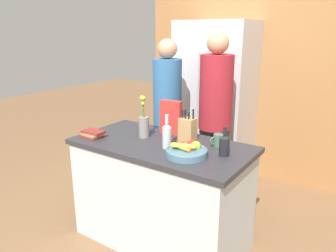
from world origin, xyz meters
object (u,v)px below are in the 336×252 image
(flower_vase, at_px, (144,124))
(person_at_sink, at_px, (167,111))
(refrigerator, at_px, (215,103))
(coffee_mug, at_px, (218,140))
(fruit_bowl, at_px, (187,150))
(book_stack, at_px, (93,134))
(bottle_vinegar, at_px, (167,135))
(person_in_blue, at_px, (215,113))
(knife_block, at_px, (188,129))
(bottle_oil, at_px, (224,144))
(cereal_box, at_px, (171,117))

(flower_vase, height_order, person_at_sink, person_at_sink)
(refrigerator, bearing_deg, coffee_mug, -62.55)
(fruit_bowl, bearing_deg, book_stack, -174.05)
(refrigerator, distance_m, bottle_vinegar, 1.53)
(person_at_sink, xyz_separation_m, person_in_blue, (0.51, 0.06, 0.03))
(fruit_bowl, bearing_deg, refrigerator, 109.50)
(knife_block, xyz_separation_m, person_in_blue, (-0.04, 0.57, 0.01))
(refrigerator, bearing_deg, bottle_vinegar, -77.31)
(refrigerator, relative_size, person_at_sink, 1.11)
(book_stack, bearing_deg, bottle_oil, 12.23)
(cereal_box, relative_size, book_stack, 1.53)
(person_in_blue, bearing_deg, coffee_mug, -46.99)
(bottle_oil, height_order, person_in_blue, person_in_blue)
(knife_block, distance_m, person_in_blue, 0.57)
(person_in_blue, bearing_deg, bottle_vinegar, -75.64)
(fruit_bowl, xyz_separation_m, flower_vase, (-0.51, 0.15, 0.08))
(flower_vase, height_order, book_stack, flower_vase)
(bottle_vinegar, distance_m, person_at_sink, 0.91)
(book_stack, distance_m, bottle_vinegar, 0.68)
(knife_block, bearing_deg, book_stack, -151.28)
(bottle_vinegar, bearing_deg, fruit_bowl, -11.98)
(fruit_bowl, bearing_deg, bottle_vinegar, 168.02)
(person_in_blue, bearing_deg, book_stack, -110.50)
(cereal_box, height_order, bottle_vinegar, cereal_box)
(fruit_bowl, xyz_separation_m, knife_block, (-0.17, 0.29, 0.06))
(flower_vase, distance_m, bottle_vinegar, 0.33)
(person_in_blue, bearing_deg, cereal_box, -94.98)
(knife_block, distance_m, bottle_oil, 0.42)
(fruit_bowl, distance_m, bottle_oil, 0.27)
(refrigerator, height_order, bottle_oil, refrigerator)
(fruit_bowl, distance_m, book_stack, 0.87)
(refrigerator, height_order, bottle_vinegar, refrigerator)
(cereal_box, bearing_deg, bottle_oil, -19.64)
(cereal_box, bearing_deg, fruit_bowl, -43.35)
(refrigerator, xyz_separation_m, bottle_oil, (0.76, -1.39, 0.04))
(flower_vase, bearing_deg, cereal_box, 57.39)
(knife_block, relative_size, book_stack, 1.39)
(cereal_box, distance_m, person_in_blue, 0.53)
(refrigerator, distance_m, bottle_oil, 1.58)
(knife_block, xyz_separation_m, book_stack, (-0.70, -0.38, -0.07))
(cereal_box, xyz_separation_m, coffee_mug, (0.48, -0.06, -0.10))
(refrigerator, xyz_separation_m, person_at_sink, (-0.17, -0.74, 0.03))
(bottle_vinegar, xyz_separation_m, person_in_blue, (-0.00, 0.81, 0.00))
(cereal_box, relative_size, bottle_vinegar, 1.11)
(bottle_oil, bearing_deg, fruit_bowl, -146.63)
(bottle_oil, bearing_deg, person_at_sink, 145.24)
(bottle_oil, relative_size, person_in_blue, 0.12)
(person_at_sink, distance_m, person_in_blue, 0.51)
(flower_vase, distance_m, bottle_oil, 0.74)
(knife_block, distance_m, person_at_sink, 0.74)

